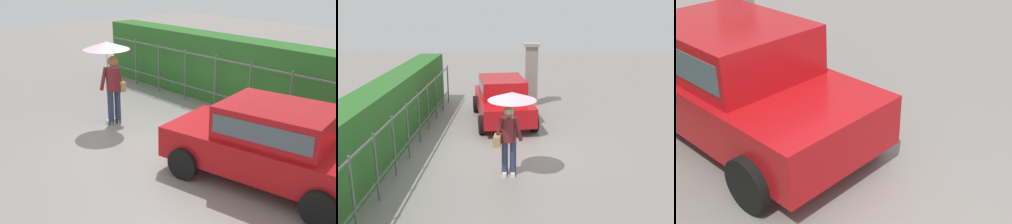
# 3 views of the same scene
# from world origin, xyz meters

# --- Properties ---
(ground_plane) EXTENTS (40.00, 40.00, 0.00)m
(ground_plane) POSITION_xyz_m (0.00, 0.00, 0.00)
(ground_plane) COLOR gray
(car) EXTENTS (3.95, 2.40, 1.48)m
(car) POSITION_xyz_m (2.60, 0.17, 0.80)
(car) COLOR #B71116
(car) RESTS_ON ground
(pedestrian) EXTENTS (1.12, 1.12, 2.07)m
(pedestrian) POSITION_xyz_m (-1.79, -0.22, 1.58)
(pedestrian) COLOR #2D3856
(pedestrian) RESTS_ON ground
(fence_section) EXTENTS (10.47, 0.05, 1.50)m
(fence_section) POSITION_xyz_m (-0.21, 2.50, 0.82)
(fence_section) COLOR #59605B
(fence_section) RESTS_ON ground
(hedge_row) EXTENTS (11.42, 0.90, 1.90)m
(hedge_row) POSITION_xyz_m (-0.21, 3.23, 0.95)
(hedge_row) COLOR #2D6B28
(hedge_row) RESTS_ON ground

